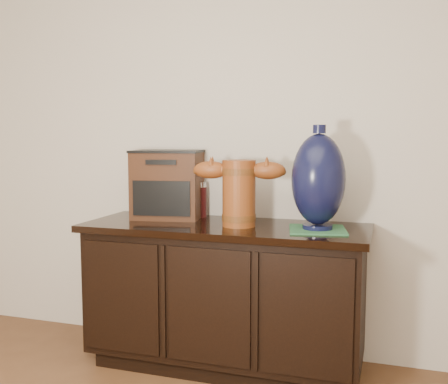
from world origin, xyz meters
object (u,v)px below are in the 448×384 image
(lamp_base, at_px, (318,180))
(spray_can, at_px, (201,200))
(tv_radio, at_px, (168,184))
(terracotta_vessel, at_px, (239,189))
(sideboard, at_px, (225,294))

(lamp_base, xyz_separation_m, spray_can, (-0.68, 0.22, -0.15))
(tv_radio, distance_m, spray_can, 0.20)
(terracotta_vessel, relative_size, tv_radio, 1.14)
(sideboard, distance_m, terracotta_vessel, 0.56)
(terracotta_vessel, height_order, lamp_base, lamp_base)
(lamp_base, height_order, spray_can, lamp_base)
(sideboard, bearing_deg, spray_can, 136.51)
(lamp_base, bearing_deg, tv_radio, 170.23)
(tv_radio, height_order, spray_can, tv_radio)
(lamp_base, bearing_deg, terracotta_vessel, -179.65)
(tv_radio, xyz_separation_m, lamp_base, (0.85, -0.15, 0.06))
(tv_radio, bearing_deg, spray_can, 13.78)
(spray_can, bearing_deg, tv_radio, -156.89)
(spray_can, bearing_deg, lamp_base, -17.58)
(terracotta_vessel, relative_size, spray_can, 2.40)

